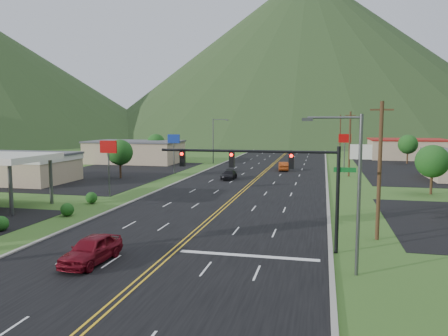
% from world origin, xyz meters
% --- Properties ---
extents(traffic_signal, '(13.10, 0.43, 7.00)m').
position_xyz_m(traffic_signal, '(6.48, 14.00, 5.33)').
color(traffic_signal, black).
rests_on(traffic_signal, ground).
extents(streetlight_east, '(3.28, 0.25, 9.00)m').
position_xyz_m(streetlight_east, '(11.18, 10.00, 5.18)').
color(streetlight_east, '#59595E').
rests_on(streetlight_east, ground).
extents(streetlight_west, '(3.28, 0.25, 9.00)m').
position_xyz_m(streetlight_west, '(-11.68, 70.00, 5.18)').
color(streetlight_west, '#59595E').
rests_on(streetlight_west, ground).
extents(building_west_mid, '(14.40, 10.40, 4.10)m').
position_xyz_m(building_west_mid, '(-32.00, 38.00, 2.27)').
color(building_west_mid, tan).
rests_on(building_west_mid, ground).
extents(building_west_far, '(18.40, 11.40, 4.50)m').
position_xyz_m(building_west_far, '(-28.00, 68.00, 2.26)').
color(building_west_far, tan).
rests_on(building_west_far, ground).
extents(building_east_far, '(16.40, 12.40, 4.50)m').
position_xyz_m(building_east_far, '(28.00, 90.00, 2.26)').
color(building_east_far, tan).
rests_on(building_east_far, ground).
extents(pole_sign_west_a, '(2.00, 0.18, 6.40)m').
position_xyz_m(pole_sign_west_a, '(-14.00, 30.00, 5.05)').
color(pole_sign_west_a, '#59595E').
rests_on(pole_sign_west_a, ground).
extents(pole_sign_west_b, '(2.00, 0.18, 6.40)m').
position_xyz_m(pole_sign_west_b, '(-14.00, 52.00, 5.05)').
color(pole_sign_west_b, '#59595E').
rests_on(pole_sign_west_b, ground).
extents(pole_sign_east_a, '(2.00, 0.18, 6.40)m').
position_xyz_m(pole_sign_east_a, '(13.00, 28.00, 5.05)').
color(pole_sign_east_a, '#59595E').
rests_on(pole_sign_east_a, ground).
extents(pole_sign_east_b, '(2.00, 0.18, 6.40)m').
position_xyz_m(pole_sign_east_b, '(13.00, 60.00, 5.05)').
color(pole_sign_east_b, '#59595E').
rests_on(pole_sign_east_b, ground).
extents(tree_west_a, '(3.84, 3.84, 5.82)m').
position_xyz_m(tree_west_a, '(-20.00, 45.00, 3.89)').
color(tree_west_a, '#382314').
rests_on(tree_west_a, ground).
extents(tree_west_b, '(3.84, 3.84, 5.82)m').
position_xyz_m(tree_west_b, '(-25.00, 72.00, 3.89)').
color(tree_west_b, '#382314').
rests_on(tree_west_b, ground).
extents(tree_east_a, '(3.84, 3.84, 5.82)m').
position_xyz_m(tree_east_a, '(22.00, 40.00, 3.89)').
color(tree_east_a, '#382314').
rests_on(tree_east_a, ground).
extents(tree_east_b, '(3.84, 3.84, 5.82)m').
position_xyz_m(tree_east_b, '(26.00, 78.00, 3.89)').
color(tree_east_b, '#382314').
rests_on(tree_east_b, ground).
extents(utility_pole_a, '(1.60, 0.28, 10.00)m').
position_xyz_m(utility_pole_a, '(13.50, 18.00, 5.13)').
color(utility_pole_a, '#382314').
rests_on(utility_pole_a, ground).
extents(utility_pole_b, '(1.60, 0.28, 10.00)m').
position_xyz_m(utility_pole_b, '(13.50, 55.00, 5.13)').
color(utility_pole_b, '#382314').
rests_on(utility_pole_b, ground).
extents(utility_pole_c, '(1.60, 0.28, 10.00)m').
position_xyz_m(utility_pole_c, '(13.50, 95.00, 5.13)').
color(utility_pole_c, '#382314').
rests_on(utility_pole_c, ground).
extents(utility_pole_d, '(1.60, 0.28, 10.00)m').
position_xyz_m(utility_pole_d, '(13.50, 135.00, 5.13)').
color(utility_pole_d, '#382314').
rests_on(utility_pole_d, ground).
extents(mountain_n, '(220.00, 220.00, 85.00)m').
position_xyz_m(mountain_n, '(0.00, 220.00, 42.50)').
color(mountain_n, black).
rests_on(mountain_n, ground).
extents(car_red_near, '(2.24, 4.98, 1.66)m').
position_xyz_m(car_red_near, '(-4.04, 8.51, 0.83)').
color(car_red_near, maroon).
rests_on(car_red_near, ground).
extents(car_dark_mid, '(1.87, 4.55, 1.32)m').
position_xyz_m(car_dark_mid, '(-3.86, 47.26, 0.66)').
color(car_dark_mid, black).
rests_on(car_dark_mid, ground).
extents(car_red_far, '(2.19, 4.73, 1.50)m').
position_xyz_m(car_red_far, '(2.93, 60.30, 0.75)').
color(car_red_far, '#8A320F').
rests_on(car_red_far, ground).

